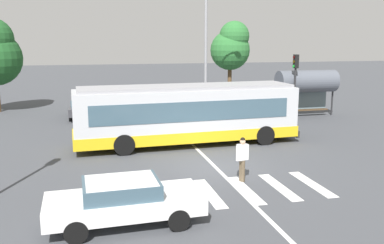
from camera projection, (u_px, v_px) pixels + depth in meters
The scene contains 15 objects.
ground_plane at pixel (213, 167), 17.68m from camera, with size 160.00×160.00×0.00m, color #424449.
city_transit_bus at pixel (187, 114), 21.30m from camera, with size 11.55×2.99×3.06m.
pedestrian_crossing_street at pixel (242, 157), 15.76m from camera, with size 0.56×0.36×1.72m.
foreground_sedan at pixel (124, 199), 12.06m from camera, with size 4.56×1.99×1.35m.
parked_car_charcoal at pixel (84, 106), 29.08m from camera, with size 1.96×4.55×1.35m.
parked_car_silver at pixel (123, 105), 29.75m from camera, with size 2.04×4.58×1.35m.
parked_car_teal at pixel (160, 104), 30.18m from camera, with size 2.13×4.62×1.35m.
parked_car_black at pixel (199, 103), 30.51m from camera, with size 1.95×4.54×1.35m.
parked_car_blue at pixel (235, 102), 31.30m from camera, with size 1.95×4.54×1.35m.
traffic_light_far_corner at pixel (295, 76), 27.87m from camera, with size 0.33×0.32×4.37m.
bus_stop_shelter at pixel (307, 82), 29.19m from camera, with size 4.30×1.54×3.25m.
twin_arm_street_lamp at pixel (206, 26), 29.34m from camera, with size 4.76×0.32×10.36m.
background_tree_right at pixel (231, 46), 36.98m from camera, with size 3.52×3.52×6.99m.
crosswalk_painted_stripes at pixel (245, 190), 15.00m from camera, with size 5.78×2.93×0.01m.
lane_center_line at pixel (203, 155), 19.60m from camera, with size 0.16×24.00×0.01m, color silver.
Camera 1 is at (-4.97, -16.26, 5.28)m, focal length 39.06 mm.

